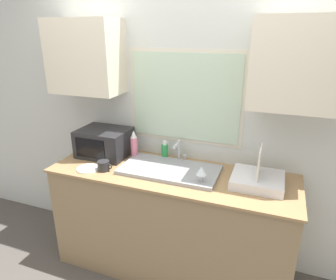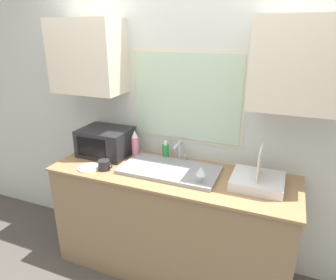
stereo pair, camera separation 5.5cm
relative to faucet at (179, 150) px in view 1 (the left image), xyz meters
The scene contains 11 objects.
countertop 0.61m from the faucet, 87.10° to the right, with size 1.96×0.66×0.93m.
wall_back 0.37m from the faucet, 83.24° to the left, with size 6.00×0.38×2.60m.
sink_basin 0.23m from the faucet, 91.45° to the right, with size 0.78×0.41×0.03m.
faucet is the anchor object (origin of this frame).
microwave 0.68m from the faucet, behind, with size 0.43×0.35×0.24m.
dish_rack 0.70m from the faucet, 15.64° to the right, with size 0.37×0.34×0.29m.
spray_bottle 0.40m from the faucet, behind, with size 0.06×0.06×0.25m.
soap_bottle 0.14m from the faucet, behind, with size 0.06×0.06×0.17m.
mug_near_sink 0.64m from the faucet, 143.06° to the right, with size 0.13×0.09×0.08m.
wine_glass 0.45m from the faucet, 50.20° to the right, with size 0.08×0.08×0.15m.
small_plate 0.76m from the faucet, 147.17° to the right, with size 0.18×0.18×0.01m.
Camera 1 is at (0.73, -1.70, 1.99)m, focal length 32.00 mm.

